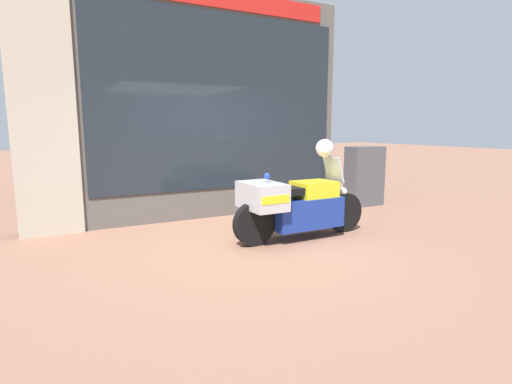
# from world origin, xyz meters

# --- Properties ---
(ground_plane) EXTENTS (60.00, 60.00, 0.00)m
(ground_plane) POSITION_xyz_m (0.00, 0.00, 0.00)
(ground_plane) COLOR #8E604C
(shop_building) EXTENTS (5.97, 0.55, 4.18)m
(shop_building) POSITION_xyz_m (-0.42, 2.00, 2.10)
(shop_building) COLOR #56514C
(shop_building) RESTS_ON ground
(window_display) EXTENTS (4.58, 0.30, 1.82)m
(window_display) POSITION_xyz_m (0.39, 2.03, 0.44)
(window_display) COLOR slate
(window_display) RESTS_ON ground
(paramedic_motorcycle) EXTENTS (2.31, 0.78, 1.24)m
(paramedic_motorcycle) POSITION_xyz_m (0.74, -0.19, 0.53)
(paramedic_motorcycle) COLOR black
(paramedic_motorcycle) RESTS_ON ground
(utility_cabinet) EXTENTS (0.82, 0.41, 1.29)m
(utility_cabinet) POSITION_xyz_m (3.58, 1.36, 0.64)
(utility_cabinet) COLOR #4C4C51
(utility_cabinet) RESTS_ON ground
(white_helmet) EXTENTS (0.28, 0.28, 0.28)m
(white_helmet) POSITION_xyz_m (1.29, -0.19, 1.38)
(white_helmet) COLOR white
(white_helmet) RESTS_ON paramedic_motorcycle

